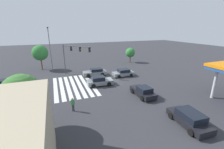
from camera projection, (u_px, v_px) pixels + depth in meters
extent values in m
plane|color=#333338|center=(112.00, 81.00, 27.04)|extent=(141.16, 141.16, 0.00)
cube|color=silver|center=(56.00, 88.00, 23.68)|extent=(10.56, 0.60, 0.01)
cube|color=silver|center=(62.00, 87.00, 24.01)|extent=(10.56, 0.60, 0.01)
cube|color=silver|center=(68.00, 86.00, 24.35)|extent=(10.56, 0.60, 0.01)
cube|color=silver|center=(74.00, 86.00, 24.68)|extent=(10.56, 0.60, 0.01)
cube|color=silver|center=(80.00, 85.00, 25.01)|extent=(10.56, 0.60, 0.01)
cube|color=silver|center=(85.00, 84.00, 25.34)|extent=(10.56, 0.60, 0.01)
cube|color=silver|center=(91.00, 83.00, 25.67)|extent=(10.56, 0.60, 0.01)
cylinder|color=#47474C|center=(64.00, 60.00, 30.13)|extent=(0.18, 0.18, 6.01)
cylinder|color=#47474C|center=(76.00, 46.00, 28.09)|extent=(4.56, 4.56, 0.12)
cube|color=black|center=(71.00, 49.00, 28.71)|extent=(0.40, 0.40, 0.84)
sphere|color=red|center=(72.00, 49.00, 28.65)|extent=(0.16, 0.16, 0.16)
cube|color=black|center=(80.00, 49.00, 27.93)|extent=(0.40, 0.40, 0.84)
sphere|color=gold|center=(81.00, 49.00, 27.87)|extent=(0.16, 0.16, 0.16)
cube|color=black|center=(90.00, 50.00, 27.14)|extent=(0.40, 0.40, 0.84)
sphere|color=green|center=(90.00, 50.00, 27.08)|extent=(0.16, 0.16, 0.16)
cube|color=black|center=(189.00, 120.00, 14.71)|extent=(4.58, 2.28, 0.61)
cube|color=black|center=(191.00, 115.00, 14.39)|extent=(2.63, 1.94, 0.68)
cylinder|color=black|center=(171.00, 116.00, 15.73)|extent=(0.65, 0.27, 0.64)
cylinder|color=black|center=(186.00, 113.00, 16.29)|extent=(0.65, 0.27, 0.64)
cylinder|color=black|center=(191.00, 132.00, 13.22)|extent=(0.65, 0.27, 0.64)
cylinder|color=black|center=(208.00, 128.00, 13.78)|extent=(0.65, 0.27, 0.64)
cube|color=gray|center=(123.00, 74.00, 29.48)|extent=(1.96, 4.19, 0.65)
cube|color=black|center=(124.00, 71.00, 29.32)|extent=(1.73, 2.14, 0.57)
cylinder|color=black|center=(119.00, 77.00, 28.24)|extent=(0.23, 0.62, 0.61)
cylinder|color=black|center=(115.00, 74.00, 29.97)|extent=(0.23, 0.62, 0.61)
cylinder|color=black|center=(131.00, 75.00, 29.10)|extent=(0.23, 0.62, 0.61)
cylinder|color=black|center=(127.00, 73.00, 30.82)|extent=(0.23, 0.62, 0.61)
cube|color=gray|center=(3.00, 86.00, 23.29)|extent=(2.03, 4.23, 0.63)
cube|color=black|center=(3.00, 82.00, 23.13)|extent=(1.73, 2.48, 0.67)
cylinder|color=black|center=(11.00, 88.00, 22.90)|extent=(0.27, 0.64, 0.63)
cylinder|color=black|center=(14.00, 84.00, 24.51)|extent=(0.27, 0.64, 0.63)
cube|color=black|center=(143.00, 92.00, 20.94)|extent=(4.25, 1.82, 0.66)
cube|color=black|center=(144.00, 89.00, 20.42)|extent=(1.88, 1.63, 0.59)
cylinder|color=black|center=(132.00, 91.00, 21.83)|extent=(0.69, 0.22, 0.68)
cylinder|color=black|center=(143.00, 89.00, 22.49)|extent=(0.69, 0.22, 0.68)
cylinder|color=black|center=(142.00, 98.00, 19.51)|extent=(0.69, 0.22, 0.68)
cylinder|color=black|center=(154.00, 96.00, 20.16)|extent=(0.69, 0.22, 0.68)
cube|color=gray|center=(100.00, 82.00, 24.83)|extent=(2.12, 4.27, 0.69)
cube|color=black|center=(98.00, 78.00, 24.54)|extent=(1.81, 2.12, 0.63)
cylinder|color=black|center=(106.00, 80.00, 26.14)|extent=(0.26, 0.70, 0.69)
cylinder|color=black|center=(109.00, 84.00, 24.40)|extent=(0.26, 0.70, 0.69)
cylinder|color=black|center=(91.00, 82.00, 25.38)|extent=(0.26, 0.70, 0.69)
cylinder|color=black|center=(94.00, 86.00, 23.64)|extent=(0.26, 0.70, 0.69)
cube|color=gray|center=(95.00, 73.00, 29.81)|extent=(2.15, 4.67, 0.68)
cube|color=black|center=(96.00, 70.00, 29.73)|extent=(1.79, 2.32, 0.54)
cylinder|color=black|center=(88.00, 76.00, 28.62)|extent=(0.27, 0.71, 0.70)
cylinder|color=black|center=(87.00, 73.00, 30.31)|extent=(0.27, 0.71, 0.70)
cylinder|color=black|center=(103.00, 74.00, 29.41)|extent=(0.27, 0.71, 0.70)
cylinder|color=black|center=(100.00, 72.00, 31.10)|extent=(0.27, 0.71, 0.70)
cylinder|color=silver|center=(215.00, 84.00, 19.87)|extent=(0.36, 0.36, 4.00)
cylinder|color=#38383D|center=(73.00, 108.00, 17.10)|extent=(0.14, 0.14, 0.82)
cylinder|color=#38383D|center=(74.00, 108.00, 17.04)|extent=(0.14, 0.14, 0.82)
cube|color=#337A42|center=(73.00, 102.00, 16.85)|extent=(0.41, 0.41, 0.65)
sphere|color=tan|center=(72.00, 99.00, 16.72)|extent=(0.22, 0.22, 0.22)
cylinder|color=slate|center=(50.00, 50.00, 31.95)|extent=(0.16, 0.16, 9.07)
cube|color=#333338|center=(48.00, 27.00, 30.56)|extent=(0.80, 0.36, 0.20)
cylinder|color=brown|center=(130.00, 59.00, 40.95)|extent=(0.26, 0.26, 1.61)
sphere|color=#337F38|center=(130.00, 53.00, 40.38)|extent=(2.54, 2.54, 2.54)
cylinder|color=brown|center=(42.00, 64.00, 33.82)|extent=(0.26, 0.26, 2.38)
sphere|color=#337F38|center=(40.00, 53.00, 33.03)|extent=(3.39, 3.39, 3.39)
cylinder|color=brown|center=(27.00, 119.00, 13.69)|extent=(0.26, 0.26, 2.30)
sphere|color=#3D7533|center=(22.00, 93.00, 12.91)|extent=(3.41, 3.41, 3.41)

